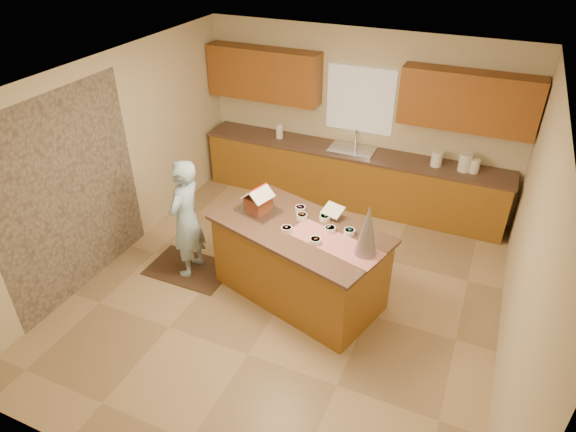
% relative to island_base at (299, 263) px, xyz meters
% --- Properties ---
extents(floor, '(5.50, 5.50, 0.00)m').
position_rel_island_base_xyz_m(floor, '(-0.13, -0.02, -0.48)').
color(floor, tan).
rests_on(floor, ground).
extents(ceiling, '(5.50, 5.50, 0.00)m').
position_rel_island_base_xyz_m(ceiling, '(-0.13, -0.02, 2.22)').
color(ceiling, silver).
rests_on(ceiling, floor).
extents(wall_back, '(5.50, 5.50, 0.00)m').
position_rel_island_base_xyz_m(wall_back, '(-0.13, 2.73, 0.87)').
color(wall_back, beige).
rests_on(wall_back, floor).
extents(wall_front, '(5.50, 5.50, 0.00)m').
position_rel_island_base_xyz_m(wall_front, '(-0.13, -2.77, 0.87)').
color(wall_front, beige).
rests_on(wall_front, floor).
extents(wall_left, '(5.50, 5.50, 0.00)m').
position_rel_island_base_xyz_m(wall_left, '(-2.63, -0.02, 0.87)').
color(wall_left, beige).
rests_on(wall_left, floor).
extents(wall_right, '(5.50, 5.50, 0.00)m').
position_rel_island_base_xyz_m(wall_right, '(2.37, -0.02, 0.87)').
color(wall_right, beige).
rests_on(wall_right, floor).
extents(stone_accent, '(0.00, 2.50, 2.50)m').
position_rel_island_base_xyz_m(stone_accent, '(-2.61, -0.82, 0.77)').
color(stone_accent, gray).
rests_on(stone_accent, wall_left).
extents(window_curtain, '(1.05, 0.03, 1.00)m').
position_rel_island_base_xyz_m(window_curtain, '(-0.13, 2.70, 1.17)').
color(window_curtain, white).
rests_on(window_curtain, wall_back).
extents(back_counter_base, '(4.80, 0.60, 0.88)m').
position_rel_island_base_xyz_m(back_counter_base, '(-0.13, 2.43, -0.04)').
color(back_counter_base, '#925D1E').
rests_on(back_counter_base, floor).
extents(back_counter_top, '(4.85, 0.63, 0.04)m').
position_rel_island_base_xyz_m(back_counter_top, '(-0.13, 2.43, 0.42)').
color(back_counter_top, brown).
rests_on(back_counter_top, back_counter_base).
extents(upper_cabinet_left, '(1.85, 0.35, 0.80)m').
position_rel_island_base_xyz_m(upper_cabinet_left, '(-1.68, 2.55, 1.42)').
color(upper_cabinet_left, brown).
rests_on(upper_cabinet_left, wall_back).
extents(upper_cabinet_right, '(1.85, 0.35, 0.80)m').
position_rel_island_base_xyz_m(upper_cabinet_right, '(1.42, 2.55, 1.42)').
color(upper_cabinet_right, brown).
rests_on(upper_cabinet_right, wall_back).
extents(sink, '(0.70, 0.45, 0.12)m').
position_rel_island_base_xyz_m(sink, '(-0.13, 2.43, 0.41)').
color(sink, silver).
rests_on(sink, back_counter_top).
extents(faucet, '(0.03, 0.03, 0.28)m').
position_rel_island_base_xyz_m(faucet, '(-0.13, 2.61, 0.58)').
color(faucet, silver).
rests_on(faucet, back_counter_top).
extents(island_base, '(2.17, 1.51, 0.97)m').
position_rel_island_base_xyz_m(island_base, '(0.00, 0.00, 0.00)').
color(island_base, '#925D1E').
rests_on(island_base, floor).
extents(island_top, '(2.28, 1.62, 0.04)m').
position_rel_island_base_xyz_m(island_top, '(-0.00, 0.00, 0.50)').
color(island_top, brown).
rests_on(island_top, island_base).
extents(table_runner, '(1.16, 0.69, 0.01)m').
position_rel_island_base_xyz_m(table_runner, '(0.47, -0.14, 0.53)').
color(table_runner, red).
rests_on(table_runner, island_top).
extents(baking_tray, '(0.59, 0.50, 0.03)m').
position_rel_island_base_xyz_m(baking_tray, '(-0.59, 0.12, 0.54)').
color(baking_tray, silver).
rests_on(baking_tray, island_top).
extents(cookbook, '(0.28, 0.25, 0.10)m').
position_rel_island_base_xyz_m(cookbook, '(0.28, 0.35, 0.63)').
color(cookbook, white).
rests_on(cookbook, island_top).
extents(tinsel_tree, '(0.30, 0.30, 0.60)m').
position_rel_island_base_xyz_m(tinsel_tree, '(0.84, -0.19, 0.83)').
color(tinsel_tree, '#B9B8C5').
rests_on(tinsel_tree, island_top).
extents(rug, '(1.09, 0.71, 0.01)m').
position_rel_island_base_xyz_m(rug, '(-1.54, -0.14, -0.48)').
color(rug, black).
rests_on(rug, floor).
extents(boy, '(0.41, 0.60, 1.61)m').
position_rel_island_base_xyz_m(boy, '(-1.49, -0.14, 0.34)').
color(boy, '#9BC0DC').
rests_on(boy, rug).
extents(canister_a, '(0.16, 0.16, 0.22)m').
position_rel_island_base_xyz_m(canister_a, '(1.15, 2.43, 0.55)').
color(canister_a, white).
rests_on(canister_a, back_counter_top).
extents(canister_b, '(0.18, 0.18, 0.26)m').
position_rel_island_base_xyz_m(canister_b, '(1.55, 2.43, 0.57)').
color(canister_b, white).
rests_on(canister_b, back_counter_top).
extents(canister_c, '(0.14, 0.14, 0.20)m').
position_rel_island_base_xyz_m(canister_c, '(1.68, 2.43, 0.54)').
color(canister_c, white).
rests_on(canister_c, back_counter_top).
extents(paper_towel, '(0.11, 0.11, 0.24)m').
position_rel_island_base_xyz_m(paper_towel, '(-1.36, 2.43, 0.56)').
color(paper_towel, white).
rests_on(paper_towel, back_counter_top).
extents(gingerbread_house, '(0.38, 0.38, 0.31)m').
position_rel_island_base_xyz_m(gingerbread_house, '(-0.59, 0.12, 0.67)').
color(gingerbread_house, brown).
rests_on(gingerbread_house, baking_tray).
extents(candy_bowls, '(0.83, 0.69, 0.06)m').
position_rel_island_base_xyz_m(candy_bowls, '(0.16, 0.08, 0.56)').
color(candy_bowls, '#29B46A').
rests_on(candy_bowls, island_top).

